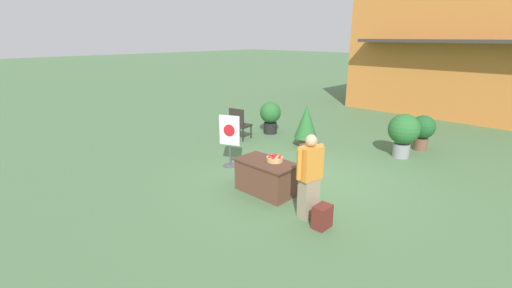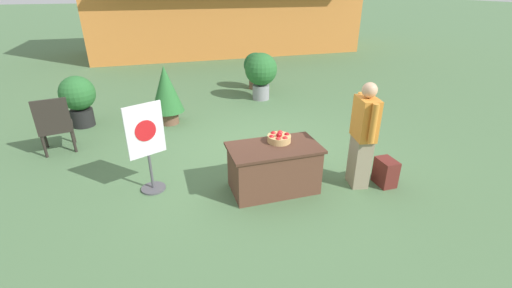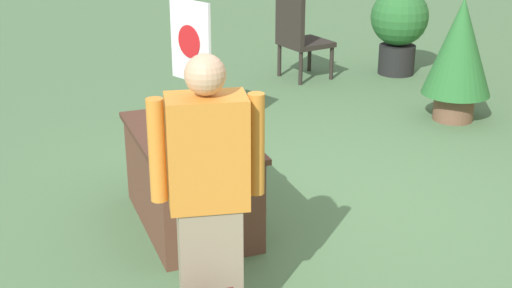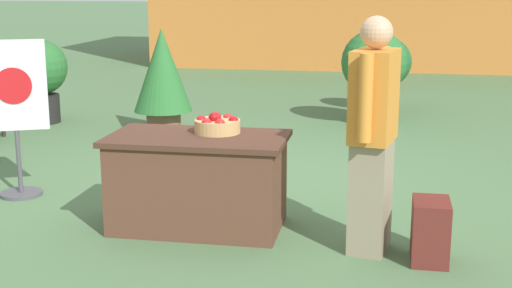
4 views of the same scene
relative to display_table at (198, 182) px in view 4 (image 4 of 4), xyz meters
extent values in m
plane|color=#4C7047|center=(0.15, 1.12, -0.36)|extent=(120.00, 120.00, 0.00)
cube|color=brown|center=(0.00, 0.00, -0.02)|extent=(1.24, 0.70, 0.67)
cube|color=#492C20|center=(0.00, 0.00, 0.33)|extent=(1.32, 0.74, 0.04)
cylinder|color=tan|center=(0.12, 0.13, 0.40)|extent=(0.35, 0.35, 0.10)
sphere|color=#A30F14|center=(0.24, 0.13, 0.44)|extent=(0.08, 0.08, 0.08)
sphere|color=red|center=(0.18, 0.24, 0.44)|extent=(0.08, 0.08, 0.08)
sphere|color=red|center=(0.07, 0.24, 0.44)|extent=(0.08, 0.08, 0.08)
sphere|color=red|center=(0.00, 0.12, 0.44)|extent=(0.08, 0.08, 0.08)
sphere|color=red|center=(0.07, 0.02, 0.44)|extent=(0.08, 0.08, 0.08)
sphere|color=red|center=(0.17, 0.02, 0.44)|extent=(0.08, 0.08, 0.08)
sphere|color=#A30F14|center=(0.10, 0.10, 0.47)|extent=(0.08, 0.08, 0.08)
sphere|color=red|center=(0.12, 0.11, 0.47)|extent=(0.08, 0.08, 0.08)
cube|color=gray|center=(1.28, -0.25, 0.03)|extent=(0.30, 0.38, 0.78)
cube|color=orange|center=(1.28, -0.25, 0.72)|extent=(0.34, 0.46, 0.61)
sphere|color=tan|center=(1.28, -0.25, 1.14)|extent=(0.21, 0.21, 0.21)
cylinder|color=orange|center=(1.23, -0.50, 0.75)|extent=(0.09, 0.09, 0.56)
cylinder|color=orange|center=(1.33, 0.01, 0.75)|extent=(0.09, 0.09, 0.56)
cube|color=maroon|center=(1.68, -0.38, -0.15)|extent=(0.24, 0.34, 0.42)
cylinder|color=#4C4C51|center=(-1.74, 0.52, -0.34)|extent=(0.36, 0.36, 0.03)
cylinder|color=#4C4C51|center=(-1.74, 0.52, -0.05)|extent=(0.04, 0.04, 0.55)
cube|color=silver|center=(-1.74, 0.52, 0.61)|extent=(0.52, 0.25, 0.77)
cylinder|color=red|center=(-1.73, 0.50, 0.61)|extent=(0.29, 0.13, 0.31)
cylinder|color=#28231E|center=(-3.15, 2.72, -0.15)|extent=(0.05, 0.05, 0.41)
cylinder|color=brown|center=(1.36, 5.35, -0.18)|extent=(0.39, 0.39, 0.36)
sphere|color=#1E5628|center=(1.36, 5.35, 0.35)|extent=(0.69, 0.69, 0.69)
cylinder|color=gray|center=(1.19, 4.32, -0.16)|extent=(0.45, 0.45, 0.38)
sphere|color=#28662D|center=(1.19, 4.32, 0.45)|extent=(0.84, 0.84, 0.84)
cylinder|color=brown|center=(-1.30, 3.23, -0.21)|extent=(0.42, 0.42, 0.29)
cone|color=#28662D|center=(-1.30, 3.23, 0.43)|extent=(0.71, 0.71, 1.00)
cylinder|color=black|center=(-3.10, 3.63, -0.17)|extent=(0.46, 0.46, 0.37)
sphere|color=#28662D|center=(-3.10, 3.63, 0.38)|extent=(0.72, 0.72, 0.72)
camera|label=1|loc=(4.55, -5.05, 2.88)|focal=24.00mm
camera|label=2|loc=(-1.55, -4.14, 2.46)|focal=24.00mm
camera|label=3|loc=(4.61, -1.24, 2.10)|focal=50.00mm
camera|label=4|loc=(1.36, -4.97, 1.46)|focal=50.00mm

